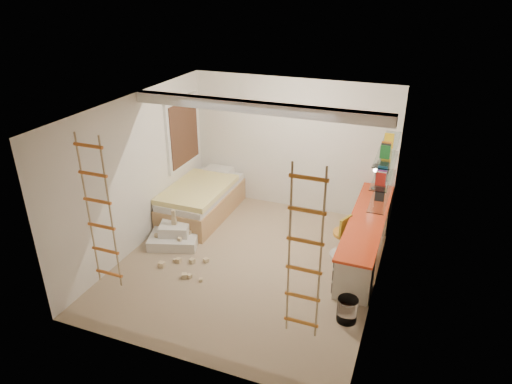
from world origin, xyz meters
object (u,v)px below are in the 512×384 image
at_px(desk, 366,235).
at_px(bed, 202,200).
at_px(swivel_chair, 344,242).
at_px(play_platform, 174,236).

height_order(desk, bed, desk).
xyz_separation_m(bed, swivel_chair, (2.88, -0.50, -0.05)).
bearing_deg(swivel_chair, bed, 170.13).
height_order(desk, swivel_chair, swivel_chair).
xyz_separation_m(desk, play_platform, (-3.17, -0.77, -0.26)).
bearing_deg(play_platform, bed, 91.51).
relative_size(desk, play_platform, 2.85).
distance_m(desk, bed, 3.22).
distance_m(swivel_chair, play_platform, 2.92).
height_order(bed, play_platform, bed).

